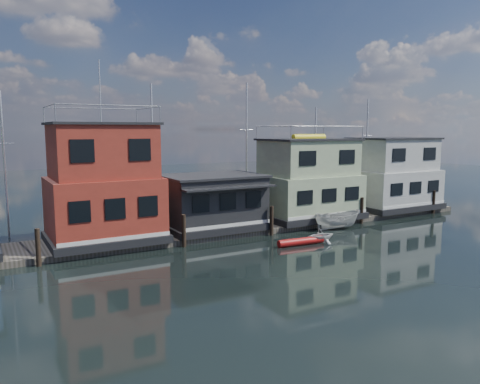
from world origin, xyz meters
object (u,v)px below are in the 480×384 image
houseboat_red (104,186)px  houseboat_white (392,175)px  houseboat_green (308,180)px  red_kayak (301,241)px  motorboat (337,220)px  houseboat_dark (212,202)px  dinghy_white (321,235)px

houseboat_red → houseboat_white: (27.00, 0.00, -0.57)m
houseboat_green → red_kayak: (-5.39, -6.27, -3.30)m
houseboat_white → red_kayak: size_ratio=2.44×
houseboat_red → houseboat_white: 27.01m
houseboat_white → motorboat: bearing=-160.1°
houseboat_red → houseboat_dark: (8.00, -0.02, -1.69)m
motorboat → dinghy_white: 4.81m
houseboat_green → dinghy_white: size_ratio=4.12×
houseboat_white → houseboat_red: bearing=-180.0°
houseboat_green → dinghy_white: bearing=-120.4°
houseboat_green → motorboat: 4.54m
houseboat_green → red_kayak: houseboat_green is taller
houseboat_white → dinghy_white: size_ratio=4.12×
houseboat_white → dinghy_white: 15.43m
houseboat_red → houseboat_white: size_ratio=1.41×
houseboat_green → red_kayak: size_ratio=2.44×
dinghy_white → houseboat_dark: bearing=44.6°
red_kayak → motorboat: 6.20m
houseboat_red → houseboat_green: (17.00, 0.00, -0.55)m
dinghy_white → red_kayak: bearing=91.9°
houseboat_green → houseboat_red: bearing=-180.0°
houseboat_dark → motorboat: (9.17, -3.54, -1.67)m
houseboat_white → dinghy_white: houseboat_white is taller
dinghy_white → houseboat_white: bearing=-60.3°
houseboat_green → houseboat_white: bearing=-0.0°
houseboat_dark → dinghy_white: size_ratio=3.63×
houseboat_dark → houseboat_white: houseboat_white is taller
houseboat_dark → dinghy_white: (5.26, -6.34, -1.88)m
houseboat_red → houseboat_white: houseboat_red is taller
red_kayak → dinghy_white: bearing=1.9°
houseboat_red → houseboat_dark: size_ratio=1.60×
houseboat_red → houseboat_dark: bearing=-0.1°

